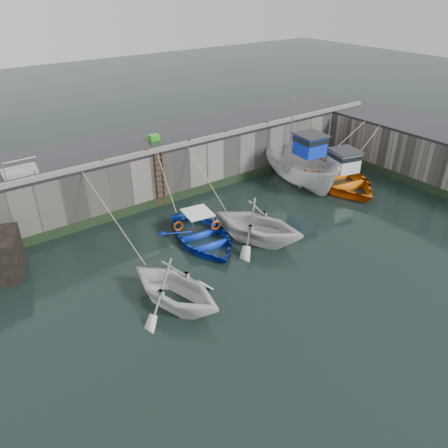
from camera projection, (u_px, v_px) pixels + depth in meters
ground at (313, 277)px, 19.10m from camera, size 120.00×120.00×0.00m
quay_back at (169, 160)px, 27.11m from camera, size 30.00×5.00×3.00m
quay_right at (448, 157)px, 27.53m from camera, size 5.00×15.00×3.00m
road_back at (167, 135)px, 26.33m from camera, size 30.00×5.00×0.16m
kerb_back at (187, 143)px, 24.59m from camera, size 30.00×0.30×0.20m
algae_back at (191, 192)px, 25.96m from camera, size 30.00×0.08×0.50m
algae_right at (420, 185)px, 26.85m from camera, size 0.08×15.00×0.50m
ladder at (160, 180)px, 24.23m from camera, size 0.51×0.08×3.20m
boat_near_white at (175, 304)px, 17.55m from camera, size 4.93×5.34×2.34m
boat_near_white_rope at (120, 247)px, 21.22m from camera, size 0.04×6.06×3.10m
boat_near_blue at (203, 241)px, 21.73m from camera, size 4.39×5.62×1.06m
boat_near_blue_rope at (167, 213)px, 24.22m from camera, size 0.04×3.35×3.10m
boat_near_blacktrim at (257, 240)px, 21.76m from camera, size 5.72×6.04×2.51m
boat_near_blacktrim_rope at (208, 208)px, 24.80m from camera, size 0.04×4.50×3.10m
boat_far_white at (301, 169)px, 27.07m from camera, size 3.05×6.63×5.48m
boat_far_orange at (336, 176)px, 27.47m from camera, size 6.52×8.01×4.46m
fish_crate at (154, 137)px, 25.24m from camera, size 0.58×0.44×0.33m
railing at (20, 171)px, 20.83m from camera, size 1.60×1.05×1.00m
bollard_a at (102, 161)px, 22.08m from camera, size 0.18×0.18×0.28m
bollard_b at (147, 151)px, 23.36m from camera, size 0.18×0.18×0.28m
bollard_c at (189, 141)px, 24.74m from camera, size 0.18×0.18×0.28m
bollard_d at (226, 133)px, 26.08m from camera, size 0.18×0.18×0.28m
bollard_e at (267, 123)px, 27.71m from camera, size 0.18×0.18×0.28m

